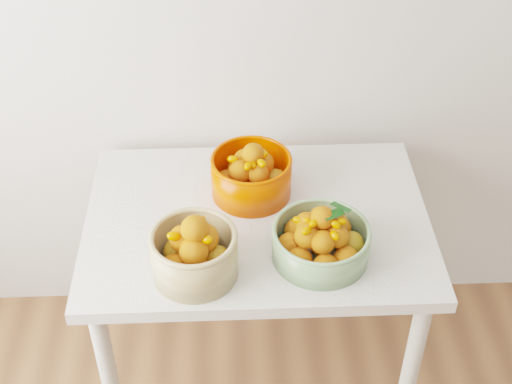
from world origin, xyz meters
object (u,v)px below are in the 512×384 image
table (257,241)px  bowl_cream (194,252)px  bowl_green (321,240)px  bowl_orange (251,175)px

table → bowl_cream: size_ratio=3.41×
table → bowl_cream: bearing=-128.7°
table → bowl_green: 0.28m
bowl_green → bowl_orange: size_ratio=1.19×
bowl_cream → bowl_green: size_ratio=0.90×
table → bowl_orange: (-0.01, 0.11, 0.16)m
bowl_orange → bowl_cream: bearing=-115.9°
table → bowl_green: size_ratio=3.06×
bowl_cream → bowl_orange: bowl_cream is taller
table → bowl_orange: size_ratio=3.65×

